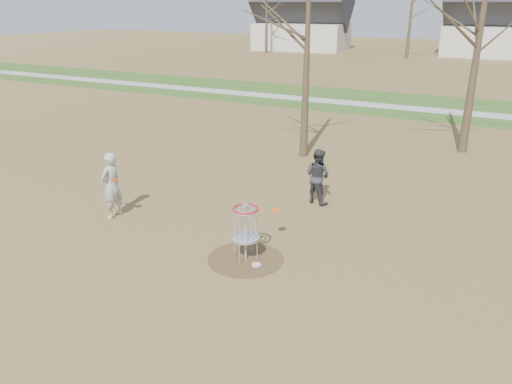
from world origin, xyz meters
The scene contains 10 objects.
ground centered at (0.00, 0.00, 0.00)m, with size 160.00×160.00×0.00m, color brown.
green_band centered at (0.00, 21.00, 0.01)m, with size 160.00×8.00×0.01m, color #2D5119.
footpath centered at (0.00, 20.00, 0.01)m, with size 160.00×1.50×0.01m, color #9E9E99.
dirt_circle centered at (0.00, 0.00, 0.01)m, with size 1.80×1.80×0.01m, color #47331E.
player_standing centered at (-4.49, 0.53, 0.93)m, with size 0.68×0.45×1.87m, color #AFAFAF.
player_throwing centered at (0.20, 4.14, 0.84)m, with size 0.81×0.63×1.67m, color #323237.
disc_grounded centered at (0.36, -0.15, 0.02)m, with size 0.22×0.22×0.02m, color silver.
discs_in_play centered at (-1.89, 0.77, 1.01)m, with size 4.63×1.03×0.39m.
disc_golf_basket centered at (0.00, 0.00, 0.91)m, with size 0.64×0.64×1.35m.
bare_trees centered at (1.78, 35.79, 5.35)m, with size 52.62×44.98×9.00m.
Camera 1 is at (4.97, -9.14, 5.66)m, focal length 35.00 mm.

